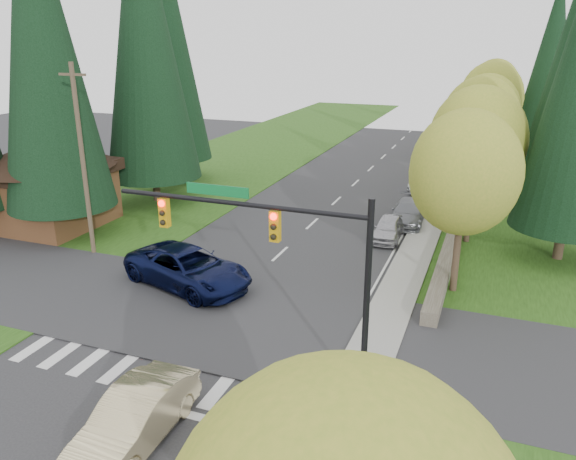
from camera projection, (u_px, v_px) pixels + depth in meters
The scene contains 29 objects.
ground at pixel (90, 433), 16.71m from camera, with size 120.00×120.00×0.00m, color #28282B.
grass_east at pixel (536, 256), 30.02m from camera, with size 14.00×110.00×0.06m, color #224412.
grass_west at pixel (129, 206), 38.71m from camera, with size 14.00×110.00×0.06m, color #224412.
cross_street at pixel (215, 315), 23.78m from camera, with size 120.00×8.00×0.10m, color #28282B.
sidewalk_east at pixel (426, 231), 33.81m from camera, with size 1.80×80.00×0.13m, color gray.
curb_east at pixel (412, 229), 34.10m from camera, with size 0.20×80.00×0.13m, color gray.
stone_wall_north at pixel (465, 195), 40.21m from camera, with size 0.70×40.00×0.70m, color #4C4438.
traffic_signal at pixel (280, 245), 17.58m from camera, with size 8.70×0.37×6.80m.
brown_building at pixel (47, 176), 33.95m from camera, with size 8.40×8.40×5.40m.
utility_pole at pixel (83, 160), 28.80m from camera, with size 1.60×0.24×10.00m.
decid_tree_0 at pixel (465, 173), 24.16m from camera, with size 4.80×4.80×8.37m.
decid_tree_1 at pixel (477, 141), 30.24m from camera, with size 5.20×5.20×8.80m.
decid_tree_2 at pixel (480, 121), 36.45m from camera, with size 5.00×5.00×8.82m.
decid_tree_3 at pixel (486, 112), 42.68m from camera, with size 5.00×5.00×8.55m.
decid_tree_4 at pixel (491, 98), 48.70m from camera, with size 5.40×5.40×9.18m.
decid_tree_5 at pixel (491, 96), 55.12m from camera, with size 4.80×4.80×8.30m.
decid_tree_6 at pixel (494, 87), 61.16m from camera, with size 5.20×5.20×8.86m.
conifer_w_a at pixel (42, 44), 29.88m from camera, with size 6.12×6.12×19.80m.
conifer_w_b at pixel (54, 59), 34.74m from camera, with size 5.44×5.44×17.80m.
conifer_w_c at pixel (144, 34), 36.44m from camera, with size 6.46×6.46×20.80m.
conifer_w_e at pixel (169, 48), 42.74m from camera, with size 5.78×5.78×18.80m.
conifer_e_c at pixel (552, 57), 51.37m from camera, with size 5.10×5.10×16.80m.
sedan_champagne at pixel (135, 418), 16.12m from camera, with size 1.70×4.88×1.61m, color beige.
suv_navy at pixel (188, 268), 26.26m from camera, with size 3.01×6.53×1.82m, color black.
parked_car_a at pixel (388, 228), 32.40m from camera, with size 1.55×3.86×1.31m, color #ADACB1.
parked_car_b at pixel (408, 212), 35.17m from camera, with size 1.98×4.87×1.41m, color slate.
parked_car_c at pixel (422, 182), 42.64m from camera, with size 1.43×4.11×1.36m, color #B1B1B6.
parked_car_d at pixel (438, 159), 50.39m from camera, with size 1.68×4.18×1.43m, color silver.
parked_car_e at pixel (431, 148), 55.15m from camera, with size 1.88×4.62×1.34m, color #A1A1A6.
Camera 1 is at (10.42, -10.80, 11.22)m, focal length 35.00 mm.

